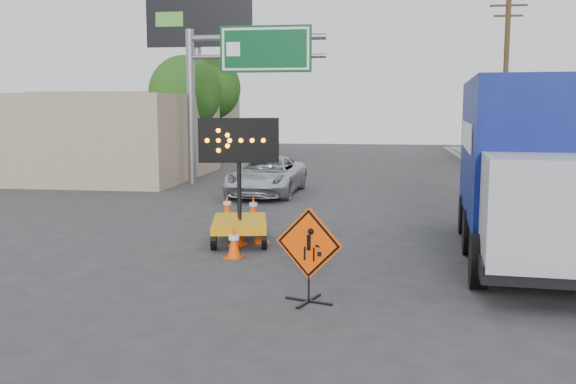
% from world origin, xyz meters
% --- Properties ---
extents(ground, '(100.00, 100.00, 0.00)m').
position_xyz_m(ground, '(0.00, 0.00, 0.00)').
color(ground, '#2D2D30').
rests_on(ground, ground).
extents(curb_right, '(0.40, 60.00, 0.12)m').
position_xyz_m(curb_right, '(7.20, 15.00, 0.06)').
color(curb_right, gray).
rests_on(curb_right, ground).
extents(storefront_left_near, '(14.00, 10.00, 4.00)m').
position_xyz_m(storefront_left_near, '(-14.00, 20.00, 2.00)').
color(storefront_left_near, tan).
rests_on(storefront_left_near, ground).
extents(storefront_left_far, '(12.00, 10.00, 4.40)m').
position_xyz_m(storefront_left_far, '(-15.00, 34.00, 2.20)').
color(storefront_left_far, '#A7998B').
rests_on(storefront_left_far, ground).
extents(building_right_far, '(10.00, 14.00, 4.60)m').
position_xyz_m(building_right_far, '(13.00, 30.00, 2.30)').
color(building_right_far, tan).
rests_on(building_right_far, ground).
extents(highway_gantry, '(6.18, 0.38, 6.90)m').
position_xyz_m(highway_gantry, '(-4.43, 17.96, 5.07)').
color(highway_gantry, slate).
rests_on(highway_gantry, ground).
extents(billboard, '(6.10, 0.54, 9.85)m').
position_xyz_m(billboard, '(-8.35, 25.87, 7.35)').
color(billboard, slate).
rests_on(billboard, ground).
extents(utility_pole_far, '(1.80, 0.26, 9.00)m').
position_xyz_m(utility_pole_far, '(8.00, 24.00, 4.68)').
color(utility_pole_far, '#4E3721').
rests_on(utility_pole_far, ground).
extents(tree_left_near, '(3.71, 3.71, 6.03)m').
position_xyz_m(tree_left_near, '(-8.00, 22.00, 4.16)').
color(tree_left_near, '#4E3721').
rests_on(tree_left_near, ground).
extents(tree_left_far, '(4.10, 4.10, 6.66)m').
position_xyz_m(tree_left_far, '(-9.00, 30.00, 4.60)').
color(tree_left_far, '#4E3721').
rests_on(tree_left_far, ground).
extents(construction_sign, '(1.22, 0.88, 1.70)m').
position_xyz_m(construction_sign, '(0.71, 1.13, 0.90)').
color(construction_sign, black).
rests_on(construction_sign, ground).
extents(arrow_board, '(1.98, 2.44, 3.16)m').
position_xyz_m(arrow_board, '(-1.59, 5.83, 0.70)').
color(arrow_board, orange).
rests_on(arrow_board, ground).
extents(pickup_truck, '(2.71, 5.48, 1.49)m').
position_xyz_m(pickup_truck, '(-2.54, 14.90, 0.75)').
color(pickup_truck, silver).
rests_on(pickup_truck, ground).
extents(box_truck, '(3.24, 8.74, 4.07)m').
position_xyz_m(box_truck, '(5.22, 5.26, 1.85)').
color(box_truck, black).
rests_on(box_truck, ground).
extents(cone_a, '(0.44, 0.44, 0.74)m').
position_xyz_m(cone_a, '(-1.37, 4.23, 0.37)').
color(cone_a, '#FF4905').
rests_on(cone_a, ground).
extents(cone_b, '(0.44, 0.44, 0.73)m').
position_xyz_m(cone_b, '(-1.57, 5.56, 0.36)').
color(cone_b, '#FF4905').
rests_on(cone_b, ground).
extents(cone_c, '(0.48, 0.48, 0.74)m').
position_xyz_m(cone_c, '(-1.05, 5.96, 0.37)').
color(cone_c, '#FF4905').
rests_on(cone_c, ground).
extents(cone_d, '(0.45, 0.45, 0.73)m').
position_xyz_m(cone_d, '(-1.92, 9.22, 0.37)').
color(cone_d, '#FF4905').
rests_on(cone_d, ground).
extents(cone_e, '(0.40, 0.40, 0.73)m').
position_xyz_m(cone_e, '(-2.78, 9.36, 0.37)').
color(cone_e, '#FF4905').
rests_on(cone_e, ground).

